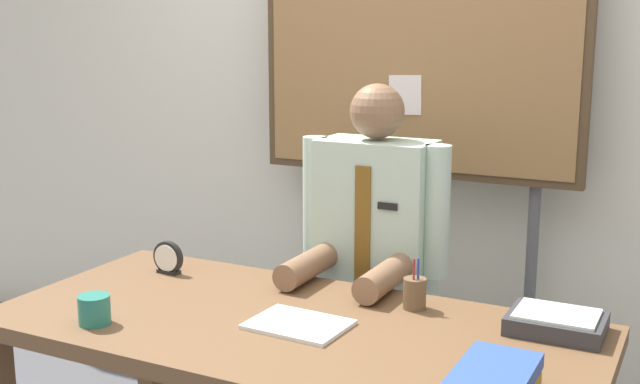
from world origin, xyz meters
TOP-DOWN VIEW (x-y plane):
  - back_wall at (0.00, 1.20)m, footprint 6.40×0.08m
  - desk at (0.00, 0.00)m, footprint 1.76×0.82m
  - person at (0.00, 0.61)m, footprint 0.55×0.56m
  - bulletin_board at (0.00, 1.00)m, footprint 1.29×0.09m
  - book_stack at (0.65, -0.23)m, footprint 0.17×0.28m
  - open_notebook at (0.04, -0.02)m, footprint 0.28×0.22m
  - desk_clock at (-0.61, 0.22)m, footprint 0.11×0.04m
  - coffee_mug at (-0.50, -0.27)m, footprint 0.09×0.09m
  - pen_holder at (0.28, 0.27)m, footprint 0.07×0.07m
  - paper_tray at (0.70, 0.27)m, footprint 0.26×0.20m

SIDE VIEW (x-z plane):
  - person at x=0.00m, z-range -0.05..1.32m
  - desk at x=0.00m, z-range 0.28..1.01m
  - open_notebook at x=0.04m, z-range 0.72..0.74m
  - paper_tray at x=0.70m, z-range 0.72..0.78m
  - book_stack at x=0.65m, z-range 0.73..0.81m
  - coffee_mug at x=-0.50m, z-range 0.72..0.81m
  - pen_holder at x=0.28m, z-range 0.69..0.85m
  - desk_clock at x=-0.61m, z-range 0.72..0.83m
  - back_wall at x=0.00m, z-range 0.00..2.70m
  - bulletin_board at x=0.00m, z-range 0.46..2.60m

